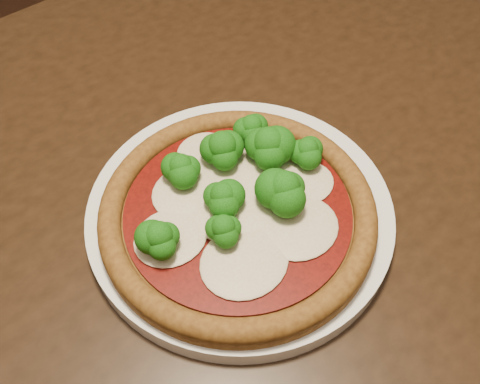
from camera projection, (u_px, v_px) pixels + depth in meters
dining_table at (212, 273)px, 0.58m from camera, size 1.14×0.88×0.75m
plate at (240, 212)px, 0.50m from camera, size 0.28×0.28×0.02m
pizza at (239, 203)px, 0.48m from camera, size 0.25×0.25×0.06m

